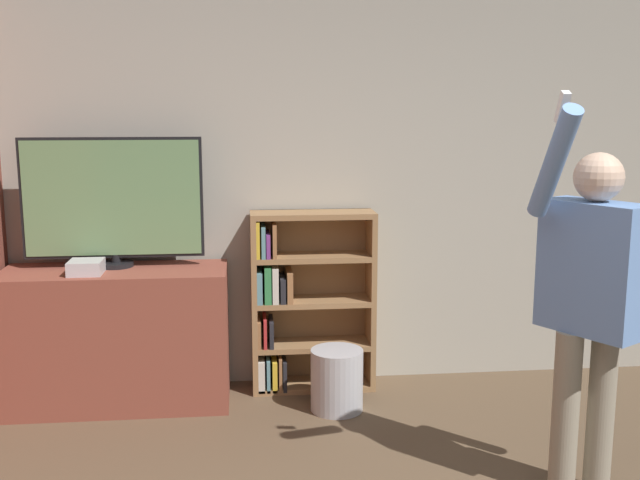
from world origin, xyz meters
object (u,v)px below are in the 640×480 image
object	(u,v)px
television	(113,201)
person	(592,291)
waste_bin	(337,380)
bookshelf	(302,302)
game_console	(86,267)

from	to	relation	value
television	person	world-z (taller)	person
person	waste_bin	xyz separation A→B (m)	(-1.06, 1.15, -0.83)
television	bookshelf	world-z (taller)	television
television	waste_bin	size ratio (longest dim) A/B	2.86
television	game_console	size ratio (longest dim) A/B	5.49
game_console	waste_bin	world-z (taller)	game_console
game_console	waste_bin	distance (m)	1.69
television	person	bearing A→B (deg)	-31.44
television	game_console	bearing A→B (deg)	-126.84
game_console	bookshelf	xyz separation A→B (m)	(1.34, 0.26, -0.33)
game_console	person	bearing A→B (deg)	-26.62
person	waste_bin	world-z (taller)	person
bookshelf	waste_bin	distance (m)	0.60
waste_bin	game_console	bearing A→B (deg)	174.51
bookshelf	person	size ratio (longest dim) A/B	0.62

